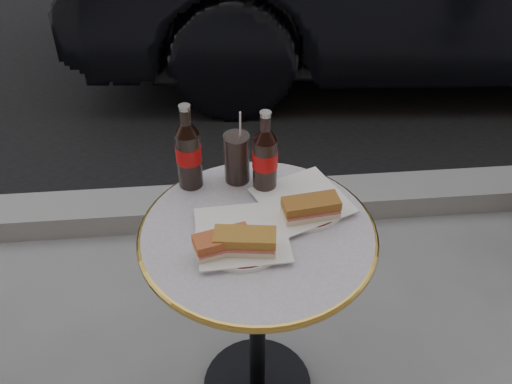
{
  "coord_description": "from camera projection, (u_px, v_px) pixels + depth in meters",
  "views": [
    {
      "loc": [
        -0.1,
        -1.07,
        1.74
      ],
      "look_at": [
        0.0,
        0.05,
        0.82
      ],
      "focal_mm": 40.0,
      "sensor_mm": 36.0,
      "label": 1
    }
  ],
  "objects": [
    {
      "name": "bistro_table",
      "position": [
        258.0,
        320.0,
        1.7
      ],
      "size": [
        0.62,
        0.62,
        0.73
      ],
      "primitive_type": null,
      "color": "#BAB2C4",
      "rests_on": "ground"
    },
    {
      "name": "cola_bottle_left",
      "position": [
        188.0,
        147.0,
        1.54
      ],
      "size": [
        0.08,
        0.08,
        0.26
      ],
      "primitive_type": null,
      "rotation": [
        0.0,
        0.0,
        0.15
      ],
      "color": "black",
      "rests_on": "bistro_table"
    },
    {
      "name": "sandwich_left_a",
      "position": [
        222.0,
        244.0,
        1.38
      ],
      "size": [
        0.15,
        0.1,
        0.05
      ],
      "primitive_type": "cube",
      "rotation": [
        0.0,
        0.0,
        0.27
      ],
      "color": "#B4552D",
      "rests_on": "plate_left"
    },
    {
      "name": "cola_glass",
      "position": [
        237.0,
        158.0,
        1.59
      ],
      "size": [
        0.09,
        0.09,
        0.15
      ],
      "primitive_type": "cylinder",
      "rotation": [
        0.0,
        0.0,
        -0.34
      ],
      "color": "black",
      "rests_on": "bistro_table"
    },
    {
      "name": "plate_right",
      "position": [
        302.0,
        202.0,
        1.55
      ],
      "size": [
        0.28,
        0.28,
        0.01
      ],
      "primitive_type": "cylinder",
      "rotation": [
        0.0,
        0.0,
        0.21
      ],
      "color": "white",
      "rests_on": "bistro_table"
    },
    {
      "name": "cola_bottle_right",
      "position": [
        265.0,
        152.0,
        1.52
      ],
      "size": [
        0.07,
        0.07,
        0.25
      ],
      "primitive_type": null,
      "rotation": [
        0.0,
        0.0,
        0.02
      ],
      "color": "black",
      "rests_on": "bistro_table"
    },
    {
      "name": "sandwich_right",
      "position": [
        311.0,
        209.0,
        1.48
      ],
      "size": [
        0.15,
        0.09,
        0.05
      ],
      "primitive_type": "cube",
      "rotation": [
        0.0,
        0.0,
        0.13
      ],
      "color": "#915A24",
      "rests_on": "plate_right"
    },
    {
      "name": "sandwich_left_b",
      "position": [
        245.0,
        242.0,
        1.38
      ],
      "size": [
        0.16,
        0.09,
        0.05
      ],
      "primitive_type": "cube",
      "rotation": [
        0.0,
        0.0,
        -0.13
      ],
      "color": "#A76F2A",
      "rests_on": "plate_left"
    },
    {
      "name": "plate_left",
      "position": [
        242.0,
        237.0,
        1.44
      ],
      "size": [
        0.27,
        0.27,
        0.01
      ],
      "primitive_type": "cylinder",
      "rotation": [
        0.0,
        0.0,
        -0.12
      ],
      "color": "white",
      "rests_on": "bistro_table"
    },
    {
      "name": "curb",
      "position": [
        239.0,
        205.0,
        2.59
      ],
      "size": [
        40.0,
        0.2,
        0.12
      ],
      "primitive_type": "cube",
      "color": "gray",
      "rests_on": "ground"
    }
  ]
}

